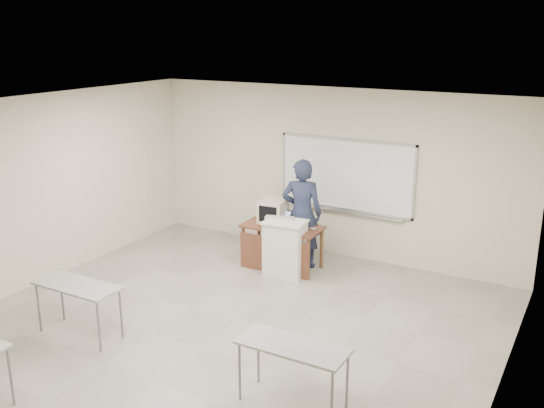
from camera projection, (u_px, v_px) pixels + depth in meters
The scene contains 10 objects.
floor at pixel (200, 348), 7.80m from camera, with size 7.00×8.00×0.01m, color gray.
whiteboard at pixel (346, 176), 10.56m from camera, with size 2.48×0.10×1.31m.
student_desks at pixel (124, 348), 6.48m from camera, with size 4.40×2.20×0.73m.
instructor_desk at pixel (279, 240), 10.21m from camera, with size 1.34×0.67×0.75m.
podium at pixel (285, 248), 9.99m from camera, with size 0.67×0.49×0.94m.
crt_monitor at pixel (273, 211), 10.40m from camera, with size 0.43×0.48×0.41m.
laptop at pixel (282, 219), 10.40m from camera, with size 0.29×0.27×0.22m.
mouse at pixel (313, 229), 10.01m from camera, with size 0.10×0.07×0.04m, color #919498.
keyboard at pixel (279, 218), 9.99m from camera, with size 0.47×0.16×0.03m, color #BBB19A.
presenter at pixel (302, 213), 10.25m from camera, with size 0.69×0.45×1.89m, color black.
Camera 1 is at (4.24, -5.61, 3.96)m, focal length 40.00 mm.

